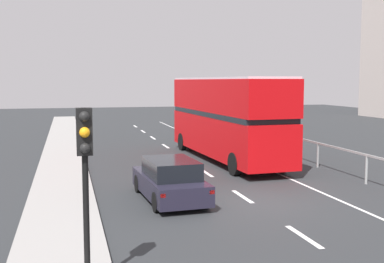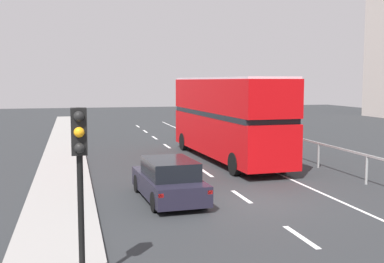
% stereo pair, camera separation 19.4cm
% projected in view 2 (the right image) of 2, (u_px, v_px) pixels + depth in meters
% --- Properties ---
extents(ground_plane, '(73.90, 120.00, 0.10)m').
position_uv_depth(ground_plane, '(248.00, 202.00, 16.44)').
color(ground_plane, '#292B2E').
extents(near_sidewalk_kerb, '(2.21, 80.00, 0.14)m').
position_uv_depth(near_sidewalk_kerb, '(60.00, 211.00, 14.95)').
color(near_sidewalk_kerb, gray).
rests_on(near_sidewalk_kerb, ground).
extents(lane_paint_markings, '(3.14, 46.00, 0.01)m').
position_uv_depth(lane_paint_markings, '(225.00, 160.00, 25.05)').
color(lane_paint_markings, silver).
rests_on(lane_paint_markings, ground).
extents(bridge_side_railing, '(0.10, 42.00, 1.19)m').
position_uv_depth(bridge_side_railing, '(284.00, 138.00, 26.32)').
color(bridge_side_railing, '#949897').
rests_on(bridge_side_railing, ground).
extents(double_decker_bus_red, '(2.96, 11.17, 4.23)m').
position_uv_depth(double_decker_bus_red, '(227.00, 116.00, 24.66)').
color(double_decker_bus_red, red).
rests_on(double_decker_bus_red, ground).
extents(hatchback_car_near, '(1.98, 4.34, 1.42)m').
position_uv_depth(hatchback_car_near, '(169.00, 180.00, 16.49)').
color(hatchback_car_near, '#201D2E').
rests_on(hatchback_car_near, ground).
extents(traffic_signal_pole, '(0.30, 0.42, 3.40)m').
position_uv_depth(traffic_signal_pole, '(79.00, 152.00, 9.28)').
color(traffic_signal_pole, black).
rests_on(traffic_signal_pole, near_sidewalk_kerb).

